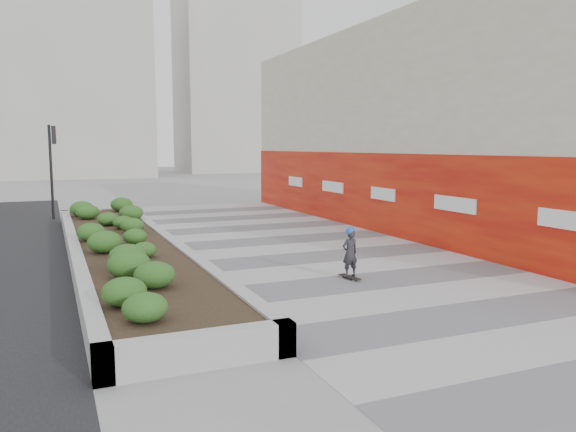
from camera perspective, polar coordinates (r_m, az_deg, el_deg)
name	(u,v)px	position (r m, az deg, el deg)	size (l,w,h in m)	color
ground	(428,298)	(12.59, 14.05, -8.10)	(160.00, 160.00, 0.00)	gray
walkway	(358,270)	(15.02, 7.10, -5.46)	(8.00, 36.00, 0.01)	#A8A8AD
building	(435,128)	(23.55, 14.73, 8.63)	(6.04, 24.08, 8.00)	beige
planter	(124,244)	(17.00, -16.35, -2.79)	(3.00, 18.00, 0.90)	#9E9EA0
traffic_signal_near	(52,157)	(27.16, -22.83, 5.50)	(0.33, 0.28, 4.20)	black
distant_bldg_north_l	(69,82)	(65.05, -21.39, 12.58)	(16.00, 12.00, 20.00)	#ADAAA3
distant_bldg_north_r	(235,77)	(73.69, -5.39, 13.89)	(14.00, 10.00, 24.00)	#ADAAA3
manhole_cover	(374,268)	(15.27, 8.73, -5.28)	(0.44, 0.44, 0.01)	#595654
skateboarder	(350,253)	(13.83, 6.31, -3.71)	(0.44, 0.74, 1.32)	beige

